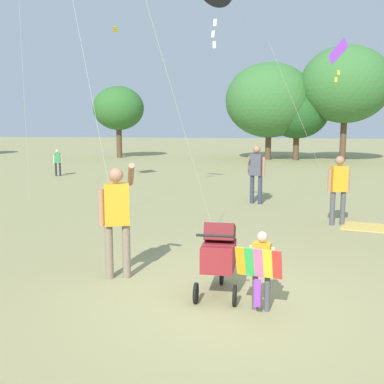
{
  "coord_description": "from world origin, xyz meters",
  "views": [
    {
      "loc": [
        0.32,
        -6.11,
        2.43
      ],
      "look_at": [
        -0.64,
        1.26,
        1.3
      ],
      "focal_mm": 44.19,
      "sensor_mm": 36.0,
      "label": 1
    }
  ],
  "objects": [
    {
      "name": "picnic_blanket",
      "position": [
        3.0,
        4.89,
        0.01
      ],
      "size": [
        1.4,
        1.21,
        0.02
      ],
      "primitive_type": "cube",
      "rotation": [
        0.0,
        0.0,
        -0.26
      ],
      "color": "gold",
      "rests_on": "ground"
    },
    {
      "name": "person_couple_left",
      "position": [
        -8.22,
        13.69,
        0.69
      ],
      "size": [
        0.37,
        0.19,
        1.17
      ],
      "color": "#232328",
      "rests_on": "ground"
    },
    {
      "name": "child_with_butterfly_kite",
      "position": [
        0.45,
        -0.26,
        0.62
      ],
      "size": [
        0.59,
        0.41,
        1.04
      ],
      "color": "#4C4C51",
      "rests_on": "ground"
    },
    {
      "name": "person_red_shirt",
      "position": [
        2.3,
        5.09,
        0.95
      ],
      "size": [
        0.51,
        0.28,
        1.62
      ],
      "color": "#4C4C51",
      "rests_on": "ground"
    },
    {
      "name": "treeline_distant",
      "position": [
        6.66,
        23.41,
        3.8
      ],
      "size": [
        46.0,
        5.51,
        6.75
      ],
      "color": "brown",
      "rests_on": "ground"
    },
    {
      "name": "ground_plane",
      "position": [
        0.0,
        0.0,
        0.0
      ],
      "size": [
        120.0,
        120.0,
        0.0
      ],
      "primitive_type": "plane",
      "color": "#938E5B"
    },
    {
      "name": "person_adult_flyer",
      "position": [
        -1.73,
        0.76,
        1.04
      ],
      "size": [
        0.57,
        0.63,
        1.8
      ],
      "color": "#7F705B",
      "rests_on": "ground"
    },
    {
      "name": "stroller",
      "position": [
        -0.13,
        0.28,
        0.61
      ],
      "size": [
        0.57,
        1.09,
        1.03
      ],
      "color": "black",
      "rests_on": "ground"
    },
    {
      "name": "kite_orange_delta",
      "position": [
        2.81,
        9.33,
        4.41
      ],
      "size": [
        2.45,
        4.01,
        5.0
      ],
      "color": "purple",
      "rests_on": "ground"
    },
    {
      "name": "person_sitting_far",
      "position": [
        0.42,
        7.73,
        1.01
      ],
      "size": [
        0.5,
        0.37,
        1.71
      ],
      "color": "#33384C",
      "rests_on": "ground"
    }
  ]
}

